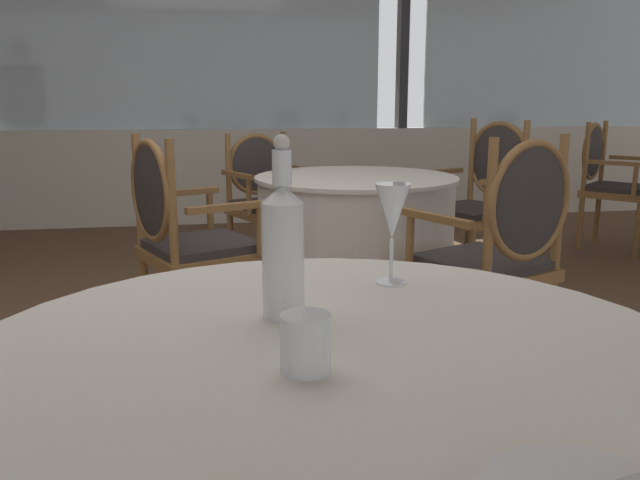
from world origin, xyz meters
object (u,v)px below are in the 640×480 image
Objects in this scene: dining_chair_0_0 at (502,242)px; water_tumbler at (306,343)px; dining_chair_0_3 at (181,229)px; dining_chair_0_1 at (483,192)px; dining_chair_0_2 at (266,193)px; dining_chair_2_0 at (608,176)px; water_bottle at (283,247)px; wine_glass at (392,214)px.

water_tumbler is at bearing 121.31° from dining_chair_0_0.
dining_chair_0_0 is 1.02× the size of dining_chair_0_3.
dining_chair_0_1 reaches higher than dining_chair_0_2.
dining_chair_0_2 reaches higher than water_tumbler.
dining_chair_0_1 reaches higher than dining_chair_0_0.
dining_chair_0_1 reaches higher than water_tumbler.
dining_chair_0_2 is 2.63m from dining_chair_2_0.
dining_chair_0_2 is (0.22, 2.93, -0.33)m from water_bottle.
dining_chair_0_3 is (-0.26, 1.93, -0.21)m from water_tumbler.
wine_glass is at bearing 34.86° from water_bottle.
dining_chair_0_0 reaches higher than dining_chair_2_0.
dining_chair_2_0 is at bearing 50.20° from wine_glass.
wine_glass reaches higher than water_tumbler.
water_bottle reaches higher than dining_chair_0_1.
dining_chair_0_1 is at bearing 59.10° from water_bottle.
dining_chair_0_1 is 1.89m from dining_chair_0_3.
dining_chair_2_0 is at bearing -65.81° from dining_chair_0_0.
water_bottle is 1.53× the size of wine_glass.
dining_chair_0_2 is (-0.77, 1.72, -0.03)m from dining_chair_0_0.
water_tumbler is at bearing -78.93° from dining_chair_2_0.
dining_chair_0_0 reaches higher than dining_chair_0_2.
wine_glass is 0.22× the size of dining_chair_0_0.
dining_chair_0_3 is at bearing 98.55° from water_bottle.
wine_glass is (0.25, 0.17, 0.02)m from water_bottle.
water_tumbler is at bearing -120.59° from wine_glass.
water_bottle is 0.25m from water_tumbler.
water_bottle is 1.73m from dining_chair_0_3.
dining_chair_0_2 is 0.94× the size of dining_chair_0_3.
dining_chair_0_1 is at bearing -45.02° from dining_chair_0_0.
dining_chair_2_0 reaches higher than dining_chair_0_2.
dining_chair_0_0 is 1.34m from dining_chair_0_1.
dining_chair_0_0 reaches higher than water_tumbler.
dining_chair_0_1 is (1.23, 2.29, -0.31)m from wine_glass.
water_bottle is 0.34× the size of dining_chair_2_0.
dining_chair_0_3 is (-1.25, 0.48, -0.00)m from dining_chair_0_0.
wine_glass is 2.49× the size of water_tumbler.
dining_chair_0_1 is at bearing 45.37° from dining_chair_0_2.
wine_glass is at bearing 37.61° from dining_chair_0_1.
wine_glass is 2.62m from dining_chair_0_1.
dining_chair_0_1 is 1.03× the size of dining_chair_0_3.
dining_chair_0_1 reaches higher than dining_chair_2_0.
wine_glass is 0.22× the size of dining_chair_0_3.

